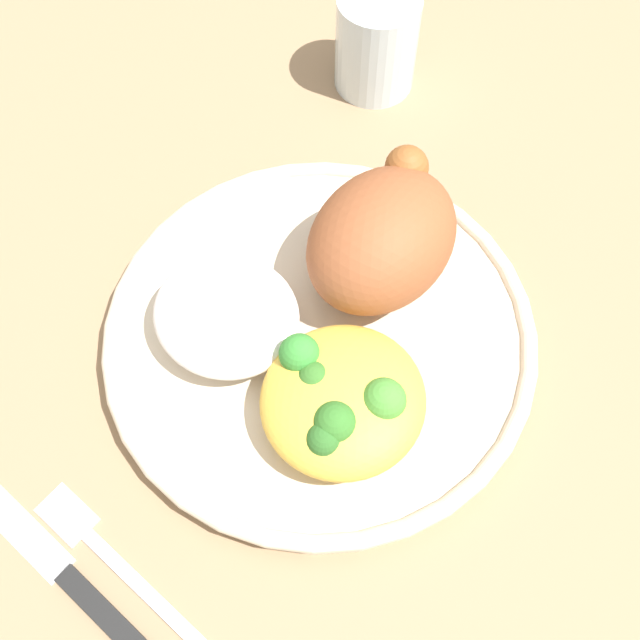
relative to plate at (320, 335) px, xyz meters
The scene contains 8 objects.
ground_plane 0.01m from the plate, ahead, with size 2.00×2.00×0.00m, color #967756.
plate is the anchor object (origin of this frame).
roasted_chicken 0.08m from the plate, ahead, with size 0.12×0.09×0.07m.
rice_pile 0.06m from the plate, 124.75° to the left, with size 0.09×0.09×0.03m, color white.
mac_cheese_with_broccoli 0.07m from the plate, 132.27° to the right, with size 0.10×0.10×0.04m.
fork 0.18m from the plate, behind, with size 0.03×0.14×0.01m.
knife 0.21m from the plate, behind, with size 0.03×0.19×0.01m.
water_glass 0.25m from the plate, 25.08° to the left, with size 0.06×0.06×0.08m, color silver.
Camera 1 is at (-0.18, -0.13, 0.44)m, focal length 41.64 mm.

